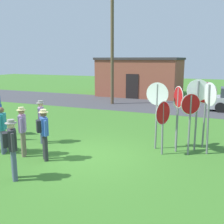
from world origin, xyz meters
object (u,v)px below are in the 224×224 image
object	(u,v)px
stop_sign_rear_right	(177,111)
person_on_left	(44,131)
person_with_sunhat	(22,129)
stop_sign_tallest	(157,103)
stop_sign_rear_left	(205,103)
person_in_blue	(12,145)
utility_pole	(112,45)
stop_sign_low_front	(209,105)
person_in_dark_shirt	(2,127)
stop_sign_nearest	(197,102)
stop_sign_leaning_right	(190,113)
stop_sign_leaning_left	(163,119)
person_near_signs	(41,119)
stop_sign_center_cluster	(178,107)

from	to	relation	value
stop_sign_rear_right	person_on_left	bearing A→B (deg)	-141.05
person_with_sunhat	person_on_left	size ratio (longest dim) A/B	1.00
stop_sign_tallest	stop_sign_rear_left	bearing A→B (deg)	25.29
stop_sign_rear_left	person_in_blue	size ratio (longest dim) A/B	1.46
stop_sign_rear_left	person_in_blue	xyz separation A→B (m)	(-4.72, -4.94, -0.74)
person_with_sunhat	utility_pole	bearing A→B (deg)	96.83
utility_pole	stop_sign_low_front	distance (m)	11.65
stop_sign_low_front	person_in_dark_shirt	distance (m)	7.35
stop_sign_nearest	stop_sign_rear_right	bearing A→B (deg)	165.22
stop_sign_leaning_right	stop_sign_leaning_left	bearing A→B (deg)	-160.08
utility_pole	stop_sign_leaning_right	bearing A→B (deg)	-53.55
stop_sign_leaning_right	person_on_left	xyz separation A→B (m)	(-4.39, -2.38, -0.49)
stop_sign_leaning_right	stop_sign_tallest	bearing A→B (deg)	169.55
stop_sign_leaning_left	stop_sign_nearest	bearing A→B (deg)	39.44
person_near_signs	person_in_dark_shirt	world-z (taller)	person_near_signs
person_on_left	person_with_sunhat	bearing A→B (deg)	176.79
stop_sign_nearest	stop_sign_tallest	distance (m)	1.43
stop_sign_center_cluster	stop_sign_low_front	distance (m)	1.06
utility_pole	stop_sign_leaning_right	xyz separation A→B (m)	(6.68, -9.05, -2.83)
utility_pole	stop_sign_rear_right	size ratio (longest dim) A/B	3.88
person_in_dark_shirt	person_in_blue	bearing A→B (deg)	-38.97
stop_sign_rear_right	person_near_signs	size ratio (longest dim) A/B	1.23
stop_sign_rear_right	person_in_blue	distance (m)	5.99
stop_sign_rear_right	stop_sign_tallest	bearing A→B (deg)	-143.37
utility_pole	person_near_signs	size ratio (longest dim) A/B	4.77
utility_pole	stop_sign_center_cluster	distance (m)	11.17
stop_sign_tallest	person_on_left	size ratio (longest dim) A/B	1.45
utility_pole	person_on_left	xyz separation A→B (m)	(2.29, -11.43, -3.32)
person_with_sunhat	person_on_left	bearing A→B (deg)	-3.21
utility_pole	person_in_blue	xyz separation A→B (m)	(2.39, -12.98, -3.32)
stop_sign_nearest	stop_sign_low_front	bearing A→B (deg)	-28.02
stop_sign_leaning_right	person_near_signs	bearing A→B (deg)	-171.27
person_near_signs	person_with_sunhat	world-z (taller)	same
person_near_signs	stop_sign_rear_left	bearing A→B (deg)	17.15
stop_sign_nearest	person_in_dark_shirt	xyz separation A→B (m)	(-6.36, -2.94, -0.84)
stop_sign_rear_left	stop_sign_center_cluster	distance (m)	1.21
person_in_dark_shirt	stop_sign_leaning_right	bearing A→B (deg)	21.15
person_with_sunhat	stop_sign_tallest	bearing A→B (deg)	31.91
person_in_blue	person_with_sunhat	size ratio (longest dim) A/B	1.00
person_on_left	stop_sign_rear_right	bearing A→B (deg)	38.95
stop_sign_nearest	person_near_signs	world-z (taller)	stop_sign_nearest
utility_pole	stop_sign_low_front	world-z (taller)	utility_pole
stop_sign_rear_right	stop_sign_rear_left	distance (m)	1.07
stop_sign_rear_right	stop_sign_rear_left	xyz separation A→B (m)	(0.98, 0.28, 0.33)
person_with_sunhat	stop_sign_center_cluster	bearing A→B (deg)	27.19
stop_sign_center_cluster	person_in_dark_shirt	world-z (taller)	stop_sign_center_cluster
person_in_dark_shirt	person_on_left	bearing A→B (deg)	0.65
stop_sign_nearest	stop_sign_leaning_left	size ratio (longest dim) A/B	1.38
utility_pole	person_near_signs	distance (m)	10.52
stop_sign_rear_left	person_near_signs	xyz separation A→B (m)	(-6.07, -1.87, -0.76)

